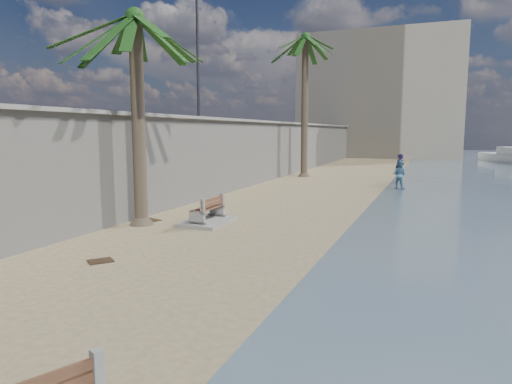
% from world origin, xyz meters
% --- Properties ---
extents(ground_plane, '(140.00, 140.00, 0.00)m').
position_xyz_m(ground_plane, '(0.00, 0.00, 0.00)').
color(ground_plane, '#9C8760').
extents(seawall, '(0.45, 70.00, 3.50)m').
position_xyz_m(seawall, '(-5.20, 20.00, 1.75)').
color(seawall, gray).
rests_on(seawall, ground_plane).
extents(wall_cap, '(0.80, 70.00, 0.12)m').
position_xyz_m(wall_cap, '(-5.20, 20.00, 3.55)').
color(wall_cap, gray).
rests_on(wall_cap, seawall).
extents(end_building, '(18.00, 12.00, 14.00)m').
position_xyz_m(end_building, '(-2.00, 52.00, 7.00)').
color(end_building, '#B7AA93').
rests_on(end_building, ground_plane).
extents(bench_far, '(1.39, 2.01, 0.83)m').
position_xyz_m(bench_far, '(-2.43, 7.59, 0.36)').
color(bench_far, gray).
rests_on(bench_far, ground_plane).
extents(palm_mid, '(5.00, 5.00, 7.33)m').
position_xyz_m(palm_mid, '(-4.32, 6.63, 6.35)').
color(palm_mid, brown).
rests_on(palm_mid, ground_plane).
extents(palm_back, '(5.00, 5.00, 9.87)m').
position_xyz_m(palm_back, '(-3.71, 23.80, 8.81)').
color(palm_back, brown).
rests_on(palm_back, ground_plane).
extents(streetlight, '(0.28, 0.28, 5.12)m').
position_xyz_m(streetlight, '(-5.10, 12.00, 6.64)').
color(streetlight, '#2D2D33').
rests_on(streetlight, wall_cap).
extents(person_a, '(0.86, 0.83, 1.98)m').
position_xyz_m(person_a, '(2.52, 21.66, 0.99)').
color(person_a, '#1A153C').
rests_on(person_a, ground_plane).
extents(person_b, '(0.94, 0.81, 1.66)m').
position_xyz_m(person_b, '(2.68, 19.19, 0.83)').
color(person_b, teal).
rests_on(person_b, ground_plane).
extents(yacht_far, '(4.88, 9.03, 1.50)m').
position_xyz_m(yacht_far, '(11.04, 44.85, 0.35)').
color(yacht_far, silver).
rests_on(yacht_far, bay_water).
extents(debris_c, '(0.82, 0.74, 0.03)m').
position_xyz_m(debris_c, '(-4.48, 7.28, 0.01)').
color(debris_c, '#382616').
rests_on(debris_c, ground_plane).
extents(debris_d, '(0.66, 0.68, 0.03)m').
position_xyz_m(debris_d, '(-2.68, 2.74, 0.01)').
color(debris_d, '#382616').
rests_on(debris_d, ground_plane).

